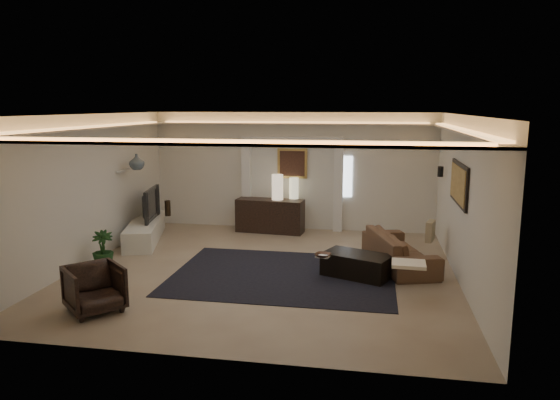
% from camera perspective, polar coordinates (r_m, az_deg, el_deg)
% --- Properties ---
extents(floor, '(7.00, 7.00, 0.00)m').
position_cam_1_polar(floor, '(9.88, -1.77, -7.73)').
color(floor, tan).
rests_on(floor, ground).
extents(ceiling, '(7.00, 7.00, 0.00)m').
position_cam_1_polar(ceiling, '(9.40, -1.86, 9.33)').
color(ceiling, white).
rests_on(ceiling, ground).
extents(wall_back, '(7.00, 0.00, 7.00)m').
position_cam_1_polar(wall_back, '(12.94, 1.37, 3.16)').
color(wall_back, silver).
rests_on(wall_back, ground).
extents(wall_front, '(7.00, 0.00, 7.00)m').
position_cam_1_polar(wall_front, '(6.23, -8.46, -4.79)').
color(wall_front, silver).
rests_on(wall_front, ground).
extents(wall_left, '(0.00, 7.00, 7.00)m').
position_cam_1_polar(wall_left, '(10.80, -20.30, 1.10)').
color(wall_left, silver).
rests_on(wall_left, ground).
extents(wall_right, '(0.00, 7.00, 7.00)m').
position_cam_1_polar(wall_right, '(9.46, 19.40, -0.07)').
color(wall_right, silver).
rests_on(wall_right, ground).
extents(cove_soffit, '(7.00, 7.00, 0.04)m').
position_cam_1_polar(cove_soffit, '(9.41, -1.85, 7.63)').
color(cove_soffit, silver).
rests_on(cove_soffit, ceiling).
extents(daylight_slit, '(0.25, 0.03, 1.00)m').
position_cam_1_polar(daylight_slit, '(12.80, 7.35, 2.55)').
color(daylight_slit, white).
rests_on(daylight_slit, wall_back).
extents(area_rug, '(4.00, 3.00, 0.01)m').
position_cam_1_polar(area_rug, '(9.62, 0.34, -8.19)').
color(area_rug, black).
rests_on(area_rug, ground).
extents(pilaster_left, '(0.22, 0.20, 2.20)m').
position_cam_1_polar(pilaster_left, '(13.12, -3.67, 1.70)').
color(pilaster_left, silver).
rests_on(pilaster_left, ground).
extents(pilaster_right, '(0.22, 0.20, 2.20)m').
position_cam_1_polar(pilaster_right, '(12.77, 6.41, 1.42)').
color(pilaster_right, silver).
rests_on(pilaster_right, ground).
extents(alcove_header, '(2.52, 0.20, 0.12)m').
position_cam_1_polar(alcove_header, '(12.77, 1.32, 6.67)').
color(alcove_header, silver).
rests_on(alcove_header, wall_back).
extents(painting_frame, '(0.74, 0.04, 0.74)m').
position_cam_1_polar(painting_frame, '(12.89, 1.36, 4.03)').
color(painting_frame, tan).
rests_on(painting_frame, wall_back).
extents(painting_canvas, '(0.62, 0.02, 0.62)m').
position_cam_1_polar(painting_canvas, '(12.87, 1.34, 4.02)').
color(painting_canvas, '#4C2D1E').
rests_on(painting_canvas, wall_back).
extents(art_panel_frame, '(0.04, 1.64, 0.74)m').
position_cam_1_polar(art_panel_frame, '(9.71, 19.04, 1.70)').
color(art_panel_frame, black).
rests_on(art_panel_frame, wall_right).
extents(art_panel_gold, '(0.02, 1.50, 0.62)m').
position_cam_1_polar(art_panel_gold, '(9.71, 18.89, 1.70)').
color(art_panel_gold, tan).
rests_on(art_panel_gold, wall_right).
extents(wall_sconce, '(0.12, 0.12, 0.22)m').
position_cam_1_polar(wall_sconce, '(11.57, 17.17, 3.00)').
color(wall_sconce, black).
rests_on(wall_sconce, wall_right).
extents(wall_niche, '(0.10, 0.55, 0.04)m').
position_cam_1_polar(wall_niche, '(11.97, -16.75, 3.11)').
color(wall_niche, silver).
rests_on(wall_niche, wall_left).
extents(console, '(1.68, 0.66, 0.82)m').
position_cam_1_polar(console, '(12.73, -1.10, -1.75)').
color(console, black).
rests_on(console, ground).
extents(lamp_left, '(0.36, 0.36, 0.61)m').
position_cam_1_polar(lamp_left, '(12.59, -0.28, 1.31)').
color(lamp_left, beige).
rests_on(lamp_left, console).
extents(lamp_right, '(0.28, 0.28, 0.51)m').
position_cam_1_polar(lamp_right, '(12.74, 1.53, 1.41)').
color(lamp_right, beige).
rests_on(lamp_right, console).
extents(media_ledge, '(1.29, 2.56, 0.47)m').
position_cam_1_polar(media_ledge, '(12.37, -14.55, -3.28)').
color(media_ledge, silver).
rests_on(media_ledge, ground).
extents(tv, '(1.29, 0.40, 0.74)m').
position_cam_1_polar(tv, '(12.36, -14.43, -0.46)').
color(tv, black).
rests_on(tv, media_ledge).
extents(figurine, '(0.15, 0.15, 0.37)m').
position_cam_1_polar(figurine, '(12.72, -12.20, -0.89)').
color(figurine, black).
rests_on(figurine, media_ledge).
extents(ginger_jar, '(0.41, 0.41, 0.35)m').
position_cam_1_polar(ginger_jar, '(11.87, -15.42, 4.05)').
color(ginger_jar, '#3A4E5D').
rests_on(ginger_jar, wall_niche).
extents(plant, '(0.54, 0.54, 0.70)m').
position_cam_1_polar(plant, '(10.57, -18.84, -5.11)').
color(plant, '#153312').
rests_on(plant, ground).
extents(sofa, '(2.34, 1.47, 0.64)m').
position_cam_1_polar(sofa, '(10.35, 12.93, -5.31)').
color(sofa, black).
rests_on(sofa, ground).
extents(throw_blanket, '(0.55, 0.46, 0.06)m').
position_cam_1_polar(throw_blanket, '(8.68, 13.91, -6.81)').
color(throw_blanket, beige).
rests_on(throw_blanket, sofa).
extents(throw_pillow, '(0.23, 0.43, 0.41)m').
position_cam_1_polar(throw_pillow, '(11.00, 16.14, -3.29)').
color(throw_pillow, tan).
rests_on(throw_pillow, sofa).
extents(coffee_table, '(1.34, 1.06, 0.44)m').
position_cam_1_polar(coffee_table, '(9.59, 8.43, -7.11)').
color(coffee_table, black).
rests_on(coffee_table, ground).
extents(bowl, '(0.34, 0.34, 0.07)m').
position_cam_1_polar(bowl, '(9.25, 4.71, -6.15)').
color(bowl, '#3E281D').
rests_on(bowl, coffee_table).
extents(magazine, '(0.27, 0.22, 0.03)m').
position_cam_1_polar(magazine, '(9.25, 4.71, -6.27)').
color(magazine, white).
rests_on(magazine, coffee_table).
extents(armchair, '(1.09, 1.09, 0.71)m').
position_cam_1_polar(armchair, '(8.38, -19.65, -9.13)').
color(armchair, '#352C24').
rests_on(armchair, ground).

